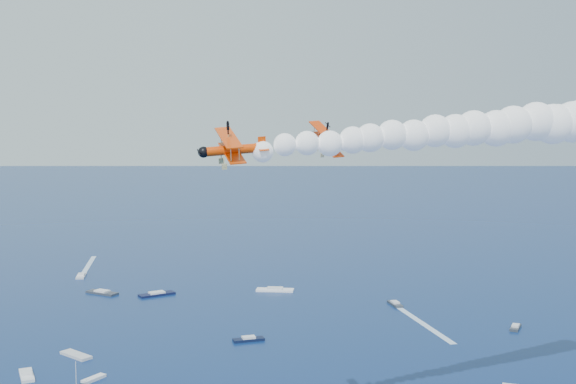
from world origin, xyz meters
name	(u,v)px	position (x,y,z in m)	size (l,w,h in m)	color
biplane_lead	(328,142)	(11.92, 25.45, 55.12)	(7.58, 8.50, 5.12)	red
biplane_trail	(234,150)	(-7.34, 3.58, 54.92)	(7.61, 8.53, 5.14)	#ED3F05
smoke_trail_lead	(505,125)	(44.58, 29.42, 57.65)	(65.91, 13.75, 11.60)	white
smoke_trail_trail	(505,126)	(25.49, 1.42, 57.45)	(66.21, 10.46, 11.60)	white
spectator_boats	(132,345)	(-9.94, 111.99, 0.35)	(210.72, 191.18, 0.70)	silver
boat_wakes	(121,326)	(-11.09, 132.67, 0.03)	(166.16, 204.39, 0.04)	white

